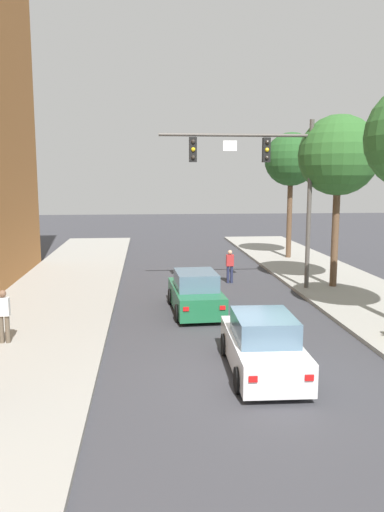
{
  "coord_description": "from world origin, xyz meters",
  "views": [
    {
      "loc": [
        -2.71,
        -12.19,
        5.1
      ],
      "look_at": [
        -0.86,
        7.69,
        2.0
      ],
      "focal_mm": 35.14,
      "sensor_mm": 36.0,
      "label": 1
    }
  ],
  "objects_px": {
    "car_lead_green": "(195,294)",
    "pedestrian_crossing_road": "(230,265)",
    "traffic_signal_mast": "(268,173)",
    "street_tree_third": "(291,160)",
    "pedestrian_sidewalk_left_walker": "(4,314)",
    "car_following_white": "(263,346)",
    "street_tree_second": "(339,156)"
  },
  "relations": [
    {
      "from": "street_tree_third",
      "to": "traffic_signal_mast",
      "type": "bearing_deg",
      "value": -112.33
    },
    {
      "from": "car_lead_green",
      "to": "pedestrian_crossing_road",
      "type": "distance_m",
      "value": 5.68
    },
    {
      "from": "traffic_signal_mast",
      "to": "pedestrian_crossing_road",
      "type": "relative_size",
      "value": 4.57
    },
    {
      "from": "traffic_signal_mast",
      "to": "street_tree_second",
      "type": "bearing_deg",
      "value": 4.03
    },
    {
      "from": "car_lead_green",
      "to": "pedestrian_crossing_road",
      "type": "relative_size",
      "value": 2.63
    },
    {
      "from": "car_lead_green",
      "to": "pedestrian_sidewalk_left_walker",
      "type": "bearing_deg",
      "value": -150.07
    },
    {
      "from": "pedestrian_crossing_road",
      "to": "street_tree_third",
      "type": "distance_m",
      "value": 9.91
    },
    {
      "from": "pedestrian_crossing_road",
      "to": "traffic_signal_mast",
      "type": "bearing_deg",
      "value": -57.79
    },
    {
      "from": "traffic_signal_mast",
      "to": "pedestrian_sidewalk_left_walker",
      "type": "distance_m",
      "value": 12.56
    },
    {
      "from": "car_lead_green",
      "to": "pedestrian_crossing_road",
      "type": "xyz_separation_m",
      "value": [
        2.22,
        5.23,
        0.19
      ]
    },
    {
      "from": "street_tree_second",
      "to": "street_tree_third",
      "type": "relative_size",
      "value": 1.0
    },
    {
      "from": "pedestrian_crossing_road",
      "to": "street_tree_third",
      "type": "xyz_separation_m",
      "value": [
        4.9,
        6.78,
        5.31
      ]
    },
    {
      "from": "traffic_signal_mast",
      "to": "pedestrian_sidewalk_left_walker",
      "type": "xyz_separation_m",
      "value": [
        -9.69,
        -6.75,
        -4.29
      ]
    },
    {
      "from": "car_lead_green",
      "to": "pedestrian_crossing_road",
      "type": "height_order",
      "value": "pedestrian_crossing_road"
    },
    {
      "from": "car_following_white",
      "to": "pedestrian_sidewalk_left_walker",
      "type": "xyz_separation_m",
      "value": [
        -7.35,
        2.65,
        0.34
      ]
    },
    {
      "from": "pedestrian_sidewalk_left_walker",
      "to": "street_tree_third",
      "type": "relative_size",
      "value": 0.21
    },
    {
      "from": "street_tree_second",
      "to": "pedestrian_sidewalk_left_walker",
      "type": "bearing_deg",
      "value": -151.69
    },
    {
      "from": "street_tree_second",
      "to": "car_lead_green",
      "type": "bearing_deg",
      "value": -153.22
    },
    {
      "from": "traffic_signal_mast",
      "to": "car_lead_green",
      "type": "bearing_deg",
      "value": -137.7
    },
    {
      "from": "traffic_signal_mast",
      "to": "car_lead_green",
      "type": "height_order",
      "value": "traffic_signal_mast"
    },
    {
      "from": "traffic_signal_mast",
      "to": "street_tree_second",
      "type": "height_order",
      "value": "street_tree_second"
    },
    {
      "from": "car_following_white",
      "to": "street_tree_second",
      "type": "bearing_deg",
      "value": 59.76
    },
    {
      "from": "traffic_signal_mast",
      "to": "street_tree_third",
      "type": "xyz_separation_m",
      "value": [
        3.62,
        8.82,
        0.87
      ]
    },
    {
      "from": "traffic_signal_mast",
      "to": "car_following_white",
      "type": "distance_m",
      "value": 10.74
    },
    {
      "from": "car_lead_green",
      "to": "pedestrian_crossing_road",
      "type": "bearing_deg",
      "value": 66.98
    },
    {
      "from": "traffic_signal_mast",
      "to": "car_lead_green",
      "type": "distance_m",
      "value": 6.63
    },
    {
      "from": "car_following_white",
      "to": "pedestrian_crossing_road",
      "type": "bearing_deg",
      "value": 84.71
    },
    {
      "from": "pedestrian_crossing_road",
      "to": "street_tree_third",
      "type": "relative_size",
      "value": 0.21
    },
    {
      "from": "car_lead_green",
      "to": "street_tree_third",
      "type": "height_order",
      "value": "street_tree_third"
    },
    {
      "from": "car_lead_green",
      "to": "street_tree_second",
      "type": "xyz_separation_m",
      "value": [
        6.78,
        3.42,
        5.37
      ]
    },
    {
      "from": "traffic_signal_mast",
      "to": "street_tree_third",
      "type": "height_order",
      "value": "street_tree_third"
    },
    {
      "from": "street_tree_second",
      "to": "street_tree_third",
      "type": "bearing_deg",
      "value": 87.67
    }
  ]
}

